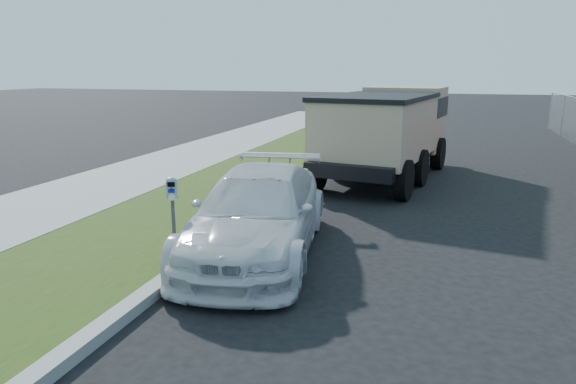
# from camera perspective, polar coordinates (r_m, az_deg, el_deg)

# --- Properties ---
(ground) EXTENTS (120.00, 120.00, 0.00)m
(ground) POSITION_cam_1_polar(r_m,az_deg,el_deg) (7.41, 8.25, -10.04)
(ground) COLOR black
(ground) RESTS_ON ground
(streetside) EXTENTS (6.12, 50.00, 0.15)m
(streetside) POSITION_cam_1_polar(r_m,az_deg,el_deg) (11.27, -19.14, -2.02)
(streetside) COLOR gray
(streetside) RESTS_ON ground
(parking_meter) EXTENTS (0.20, 0.17, 1.25)m
(parking_meter) POSITION_cam_1_polar(r_m,az_deg,el_deg) (7.95, -12.73, -0.83)
(parking_meter) COLOR #3F4247
(parking_meter) RESTS_ON ground
(white_wagon) EXTENTS (2.53, 4.87, 1.35)m
(white_wagon) POSITION_cam_1_polar(r_m,az_deg,el_deg) (8.35, -3.20, -2.28)
(white_wagon) COLOR silver
(white_wagon) RESTS_ON ground
(dump_truck) EXTENTS (3.28, 6.44, 2.41)m
(dump_truck) POSITION_cam_1_polar(r_m,az_deg,el_deg) (14.51, 11.04, 7.00)
(dump_truck) COLOR black
(dump_truck) RESTS_ON ground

